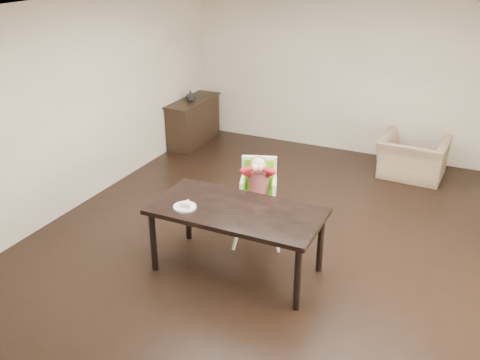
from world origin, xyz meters
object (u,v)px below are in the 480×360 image
at_px(high_chair, 258,181).
at_px(armchair, 413,151).
at_px(dining_table, 237,216).
at_px(sideboard, 194,121).

xyz_separation_m(high_chair, armchair, (1.38, 2.69, -0.34)).
bearing_deg(dining_table, armchair, 68.85).
bearing_deg(high_chair, sideboard, 112.67).
xyz_separation_m(high_chair, sideboard, (-2.35, 2.59, -0.36)).
height_order(high_chair, armchair, high_chair).
height_order(dining_table, armchair, armchair).
relative_size(high_chair, armchair, 1.11).
bearing_deg(armchair, high_chair, 65.64).
distance_m(high_chair, armchair, 3.04).
bearing_deg(high_chair, dining_table, -104.58).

